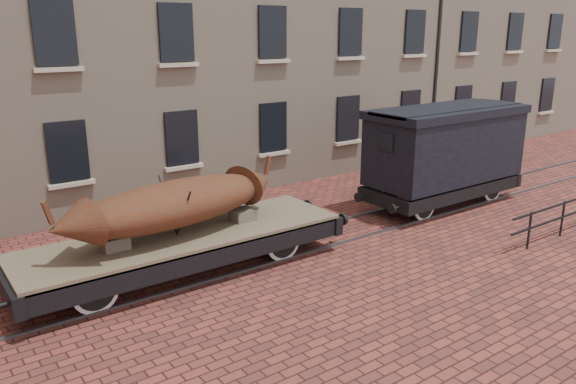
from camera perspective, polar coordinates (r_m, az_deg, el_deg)
ground at (r=15.99m, az=5.66°, el=-3.96°), size 90.00×90.00×0.00m
rail_track at (r=15.98m, az=5.66°, el=-3.86°), size 30.00×1.52×0.06m
flatcar_wagon at (r=13.16m, az=-10.52°, el=-4.96°), size 8.46×2.29×1.28m
iron_boat at (r=12.79m, az=-11.40°, el=-1.13°), size 5.74×2.26×1.41m
goods_van at (r=18.44m, az=15.75°, el=4.67°), size 6.16×2.24×3.18m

